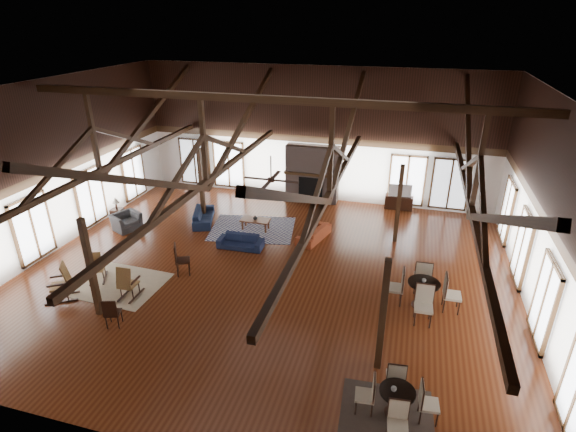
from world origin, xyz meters
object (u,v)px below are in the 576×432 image
(sofa_navy_front, at_px, (240,242))
(sofa_orange, at_px, (314,233))
(coffee_table, at_px, (255,220))
(cafe_table_far, at_px, (423,290))
(sofa_navy_left, at_px, (204,216))
(cafe_table_near, at_px, (397,398))
(armchair, at_px, (126,221))
(tv_console, at_px, (399,202))

(sofa_navy_front, height_order, sofa_orange, sofa_orange)
(coffee_table, relative_size, cafe_table_far, 0.54)
(coffee_table, height_order, cafe_table_far, cafe_table_far)
(sofa_navy_left, height_order, cafe_table_near, cafe_table_near)
(sofa_navy_front, distance_m, cafe_table_near, 8.67)
(sofa_navy_front, relative_size, armchair, 1.65)
(sofa_navy_front, distance_m, tv_console, 7.66)
(armchair, height_order, cafe_table_near, cafe_table_near)
(sofa_orange, bearing_deg, cafe_table_near, 39.83)
(tv_console, bearing_deg, sofa_orange, -127.25)
(sofa_navy_front, xyz_separation_m, cafe_table_far, (6.52, -1.97, 0.32))
(sofa_navy_front, relative_size, cafe_table_near, 0.93)
(armchair, bearing_deg, tv_console, -38.62)
(coffee_table, bearing_deg, sofa_navy_left, 177.65)
(armchair, xyz_separation_m, tv_console, (10.48, 5.12, -0.03))
(sofa_navy_front, relative_size, cafe_table_far, 0.78)
(sofa_navy_left, height_order, sofa_orange, sofa_navy_left)
(sofa_orange, bearing_deg, sofa_navy_left, -78.37)
(sofa_navy_left, relative_size, sofa_orange, 1.06)
(coffee_table, height_order, tv_console, tv_console)
(sofa_orange, height_order, coffee_table, sofa_orange)
(sofa_navy_left, relative_size, coffee_table, 1.60)
(sofa_orange, relative_size, tv_console, 1.46)
(sofa_navy_left, distance_m, sofa_orange, 4.78)
(sofa_navy_front, xyz_separation_m, tv_console, (5.47, 5.36, 0.06))
(sofa_navy_left, xyz_separation_m, tv_console, (7.77, 3.66, 0.03))
(armchair, bearing_deg, cafe_table_far, -75.52)
(cafe_table_near, bearing_deg, cafe_table_far, 83.15)
(sofa_navy_front, relative_size, sofa_navy_left, 0.91)
(coffee_table, bearing_deg, sofa_orange, -5.07)
(cafe_table_far, bearing_deg, tv_console, 98.18)
(cafe_table_far, bearing_deg, armchair, 169.11)
(coffee_table, relative_size, tv_console, 0.97)
(cafe_table_near, bearing_deg, tv_console, 92.67)
(sofa_navy_left, height_order, cafe_table_far, cafe_table_far)
(sofa_navy_left, distance_m, cafe_table_near, 11.51)
(sofa_orange, xyz_separation_m, cafe_table_near, (3.54, -7.67, 0.21))
(cafe_table_near, bearing_deg, sofa_navy_left, 136.25)
(sofa_navy_front, height_order, armchair, armchair)
(armchair, bearing_deg, sofa_navy_front, -67.48)
(sofa_orange, height_order, cafe_table_near, cafe_table_near)
(coffee_table, height_order, cafe_table_near, cafe_table_near)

